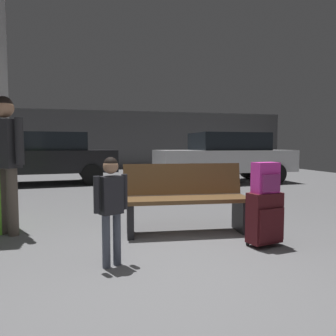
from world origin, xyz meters
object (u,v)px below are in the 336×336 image
object	(u,v)px
suitcase	(265,218)
child	(111,200)
bench	(185,198)
backpack_bright	(266,178)
parked_car_near	(225,156)
parked_car_far	(46,156)
adult	(5,150)

from	to	relation	value
suitcase	child	distance (m)	1.74
bench	backpack_bright	bearing A→B (deg)	-47.37
bench	child	world-z (taller)	child
parked_car_near	backpack_bright	bearing A→B (deg)	-109.01
bench	backpack_bright	distance (m)	1.09
backpack_bright	parked_car_far	distance (m)	7.44
bench	suitcase	xyz separation A→B (m)	(0.70, -0.76, -0.12)
adult	parked_car_near	size ratio (longest dim) A/B	0.42
backpack_bright	adult	world-z (taller)	adult
bench	suitcase	distance (m)	1.05
suitcase	parked_car_near	distance (m)	6.16
bench	backpack_bright	xyz separation A→B (m)	(0.70, -0.76, 0.33)
adult	parked_car_near	distance (m)	6.79
backpack_bright	child	xyz separation A→B (m)	(-1.70, -0.21, -0.14)
parked_car_far	adult	bearing A→B (deg)	-86.28
backpack_bright	adult	xyz separation A→B (m)	(-2.93, 1.14, 0.30)
backpack_bright	bench	bearing A→B (deg)	132.63
bench	backpack_bright	world-z (taller)	backpack_bright
backpack_bright	child	bearing A→B (deg)	-173.10
bench	parked_car_near	world-z (taller)	parked_car_near
parked_car_near	adult	bearing A→B (deg)	-136.62
child	parked_car_far	xyz separation A→B (m)	(-1.59, 6.87, 0.17)
child	parked_car_near	xyz separation A→B (m)	(3.70, 6.01, 0.17)
suitcase	adult	bearing A→B (deg)	158.77
suitcase	backpack_bright	bearing A→B (deg)	-125.52
bench	parked_car_far	size ratio (longest dim) A/B	0.38
suitcase	backpack_bright	xyz separation A→B (m)	(-0.00, -0.00, 0.45)
bench	suitcase	size ratio (longest dim) A/B	2.71
child	parked_car_near	bearing A→B (deg)	58.37
parked_car_far	parked_car_near	bearing A→B (deg)	-9.29
suitcase	backpack_bright	world-z (taller)	backpack_bright
suitcase	adult	distance (m)	3.24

